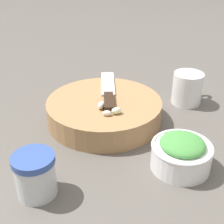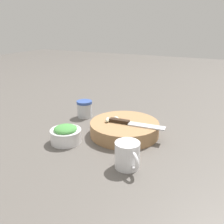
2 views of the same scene
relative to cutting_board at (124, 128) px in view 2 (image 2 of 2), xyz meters
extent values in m
plane|color=#56514C|center=(0.01, 0.11, -0.03)|extent=(5.00, 5.00, 0.00)
cylinder|color=#9E754C|center=(0.00, 0.00, 0.00)|extent=(0.27, 0.27, 0.05)
cube|color=black|center=(-0.01, 0.02, 0.03)|extent=(0.03, 0.08, 0.01)
cube|color=silver|center=(0.00, -0.09, 0.03)|extent=(0.04, 0.14, 0.01)
ellipsoid|color=#E3E8C4|center=(-0.03, 0.06, 0.03)|extent=(0.03, 0.02, 0.02)
ellipsoid|color=silver|center=(-0.01, 0.07, 0.03)|extent=(0.02, 0.01, 0.01)
ellipsoid|color=white|center=(0.00, 0.04, 0.04)|extent=(0.02, 0.03, 0.02)
cylinder|color=white|center=(-0.16, 0.17, 0.00)|extent=(0.11, 0.11, 0.05)
torus|color=white|center=(-0.16, 0.17, 0.02)|extent=(0.12, 0.12, 0.01)
ellipsoid|color=#478E42|center=(-0.16, 0.17, 0.03)|extent=(0.09, 0.09, 0.03)
cylinder|color=silver|center=(0.10, 0.25, 0.01)|extent=(0.07, 0.07, 0.07)
cylinder|color=#334F99|center=(0.10, 0.25, 0.05)|extent=(0.07, 0.07, 0.01)
cylinder|color=white|center=(-0.21, -0.10, 0.02)|extent=(0.08, 0.08, 0.08)
torus|color=white|center=(-0.24, -0.14, 0.02)|extent=(0.05, 0.05, 0.06)
camera|label=1|loc=(-0.05, 0.65, 0.37)|focal=50.00mm
camera|label=2|loc=(-0.84, -0.36, 0.40)|focal=40.00mm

